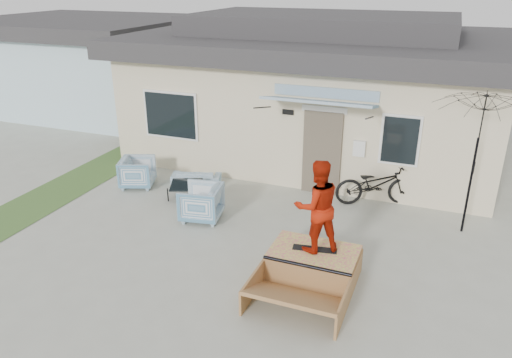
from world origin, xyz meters
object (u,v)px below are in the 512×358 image
(armchair_left, at_px, (137,171))
(armchair_right, at_px, (201,201))
(skater, at_px, (317,205))
(coffee_table, at_px, (187,191))
(patio_umbrella, at_px, (475,155))
(skateboard, at_px, (315,249))
(loveseat, at_px, (196,175))
(bicycle, at_px, (376,180))
(skate_ramp, at_px, (313,263))

(armchair_left, height_order, armchair_right, armchair_right)
(armchair_right, xyz_separation_m, skater, (2.94, -1.25, 0.98))
(skater, bearing_deg, coffee_table, -63.97)
(armchair_right, height_order, patio_umbrella, patio_umbrella)
(armchair_right, bearing_deg, skateboard, 56.68)
(coffee_table, bearing_deg, skater, -29.23)
(loveseat, distance_m, armchair_right, 2.05)
(armchair_right, distance_m, skateboard, 3.19)
(armchair_right, height_order, bicycle, bicycle)
(coffee_table, distance_m, bicycle, 4.57)
(armchair_left, height_order, skateboard, armchair_left)
(skate_ramp, height_order, skateboard, skateboard)
(bicycle, relative_size, skate_ramp, 0.93)
(skate_ramp, xyz_separation_m, skateboard, (0.00, 0.05, 0.28))
(bicycle, height_order, skateboard, bicycle)
(loveseat, xyz_separation_m, patio_umbrella, (6.53, -0.25, 1.50))
(skate_ramp, bearing_deg, patio_umbrella, 48.28)
(coffee_table, bearing_deg, skate_ramp, -29.82)
(armchair_left, bearing_deg, coffee_table, -118.05)
(patio_umbrella, relative_size, skateboard, 2.93)
(skateboard, relative_size, skater, 0.47)
(armchair_right, distance_m, skater, 3.34)
(patio_umbrella, bearing_deg, skater, -132.80)
(coffee_table, xyz_separation_m, skateboard, (3.78, -2.12, 0.36))
(skateboard, bearing_deg, armchair_right, 147.92)
(coffee_table, relative_size, skater, 0.44)
(loveseat, xyz_separation_m, coffee_table, (0.20, -0.88, -0.06))
(armchair_left, relative_size, skateboard, 1.06)
(skater, bearing_deg, armchair_left, -58.30)
(coffee_table, xyz_separation_m, patio_umbrella, (6.32, 0.63, 1.56))
(skate_ramp, relative_size, skater, 1.22)
(skater, bearing_deg, skateboard, -124.74)
(armchair_left, distance_m, armchair_right, 2.61)
(armchair_left, distance_m, patio_umbrella, 7.98)
(loveseat, distance_m, coffee_table, 0.91)
(loveseat, bearing_deg, armchair_left, 9.91)
(loveseat, bearing_deg, patio_umbrella, 160.70)
(loveseat, xyz_separation_m, skate_ramp, (3.98, -3.05, 0.01))
(skater, bearing_deg, armchair_right, -57.82)
(coffee_table, xyz_separation_m, skater, (3.78, -2.12, 1.23))
(coffee_table, xyz_separation_m, skate_ramp, (3.78, -2.17, 0.07))
(armchair_left, bearing_deg, skateboard, -134.09)
(coffee_table, bearing_deg, skateboard, -29.23)
(loveseat, distance_m, bicycle, 4.59)
(skateboard, bearing_deg, coffee_table, 141.78)
(bicycle, xyz_separation_m, skateboard, (-0.57, -3.46, -0.07))
(armchair_left, xyz_separation_m, patio_umbrella, (7.86, 0.43, 1.33))
(loveseat, relative_size, coffee_table, 1.70)
(loveseat, bearing_deg, coffee_table, 85.84)
(loveseat, xyz_separation_m, armchair_right, (1.05, -1.75, 0.19))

